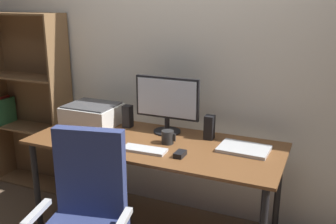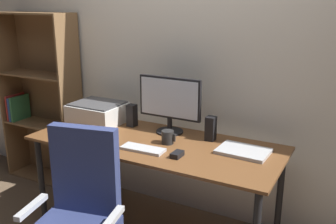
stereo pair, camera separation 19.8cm
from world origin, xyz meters
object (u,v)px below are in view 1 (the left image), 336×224
speaker_right (209,127)px  bookshelf (30,102)px  mouse (180,154)px  coffee_mug (168,137)px  laptop (244,149)px  speaker_left (128,116)px  printer (92,114)px  desk (154,152)px  monitor (167,101)px  keyboard (144,150)px

speaker_right → bookshelf: (-1.76, 0.15, -0.05)m
mouse → bookshelf: 1.77m
coffee_mug → laptop: 0.51m
speaker_left → printer: speaker_left is taller
desk → speaker_left: (-0.32, 0.21, 0.16)m
bookshelf → coffee_mug: bearing=-12.9°
desk → monitor: size_ratio=3.61×
keyboard → speaker_right: speaker_right is taller
monitor → speaker_right: (0.33, -0.01, -0.15)m
keyboard → laptop: size_ratio=0.91×
mouse → printer: size_ratio=0.24×
coffee_mug → speaker_left: 0.47m
mouse → printer: 0.93m
monitor → speaker_right: monitor is taller
laptop → keyboard: bearing=-153.1°
monitor → speaker_right: 0.36m
speaker_left → bookshelf: 1.12m
laptop → printer: (-1.21, 0.06, 0.07)m
monitor → coffee_mug: size_ratio=4.85×
laptop → speaker_right: bearing=159.8°
laptop → speaker_left: 0.93m
monitor → coffee_mug: bearing=-65.2°
speaker_left → coffee_mug: bearing=-25.3°
printer → desk: bearing=-14.5°
speaker_right → printer: bearing=-177.0°
monitor → speaker_left: size_ratio=2.85×
monitor → bookshelf: (-1.44, 0.14, -0.20)m
coffee_mug → laptop: (0.50, 0.09, -0.03)m
mouse → laptop: mouse is taller
desk → monitor: bearing=89.7°
desk → speaker_right: speaker_right is taller
monitor → laptop: (0.60, -0.12, -0.22)m
speaker_right → monitor: bearing=178.6°
speaker_right → coffee_mug: bearing=-139.2°
monitor → coffee_mug: (0.10, -0.21, -0.19)m
printer → speaker_left: bearing=9.9°
keyboard → mouse: size_ratio=3.02×
coffee_mug → speaker_left: (-0.42, 0.20, 0.04)m
mouse → speaker_right: bearing=80.1°
monitor → printer: size_ratio=1.21×
mouse → speaker_right: speaker_right is taller
mouse → keyboard: bearing=-177.1°
keyboard → coffee_mug: size_ratio=2.91×
desk → laptop: (0.60, 0.10, 0.09)m
desk → bookshelf: (-1.43, 0.36, 0.12)m
keyboard → speaker_right: (0.32, 0.38, 0.08)m
coffee_mug → printer: printer is taller
keyboard → printer: size_ratio=0.72×
speaker_right → printer: speaker_right is taller
mouse → monitor: bearing=124.6°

